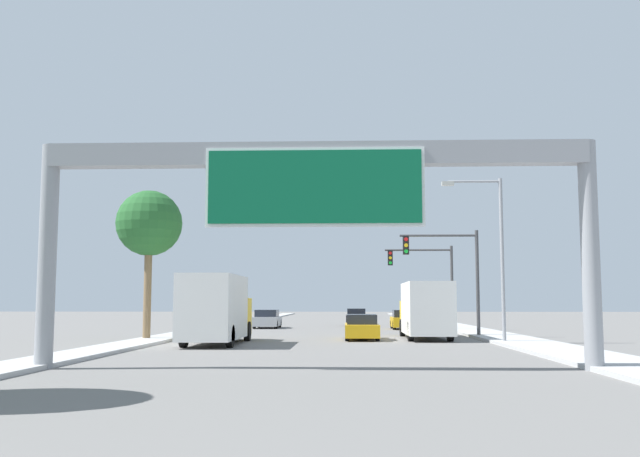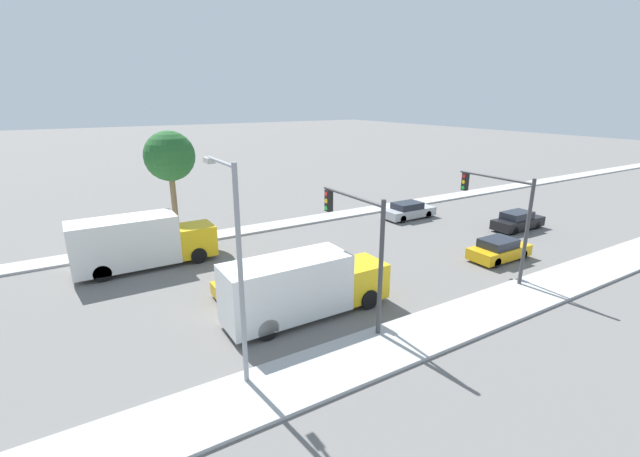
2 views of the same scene
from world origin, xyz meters
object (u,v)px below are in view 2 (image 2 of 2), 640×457
(car_near_center, at_px, (499,250))
(street_lamp_right, at_px, (235,256))
(car_near_right, at_px, (256,282))
(palm_tree_background, at_px, (170,157))
(car_mid_center, at_px, (409,211))
(traffic_light_near_intersection, at_px, (361,237))
(car_far_right, at_px, (518,221))
(traffic_light_mid_block, at_px, (503,208))
(truck_box_secondary, at_px, (302,286))
(truck_box_primary, at_px, (139,242))

(car_near_center, distance_m, street_lamp_right, 19.38)
(car_near_right, bearing_deg, palm_tree_background, -172.80)
(car_near_right, xyz_separation_m, palm_tree_background, (-11.25, -1.42, 5.46))
(car_mid_center, relative_size, street_lamp_right, 0.58)
(car_near_center, bearing_deg, car_mid_center, 169.93)
(palm_tree_background, bearing_deg, traffic_light_near_intersection, 14.47)
(car_far_right, relative_size, traffic_light_near_intersection, 0.75)
(traffic_light_near_intersection, height_order, palm_tree_background, palm_tree_background)
(car_near_center, distance_m, traffic_light_mid_block, 4.57)
(car_far_right, bearing_deg, traffic_light_mid_block, -61.31)
(car_near_right, height_order, traffic_light_near_intersection, traffic_light_near_intersection)
(car_far_right, xyz_separation_m, palm_tree_background, (-11.25, -23.72, 5.41))
(palm_tree_background, bearing_deg, car_near_right, 7.20)
(traffic_light_near_intersection, bearing_deg, truck_box_secondary, -131.95)
(traffic_light_near_intersection, relative_size, traffic_light_mid_block, 1.02)
(truck_box_secondary, xyz_separation_m, street_lamp_right, (2.94, -4.18, 3.32))
(traffic_light_mid_block, bearing_deg, car_near_right, -111.92)
(car_near_right, relative_size, traffic_light_near_intersection, 0.75)
(car_mid_center, bearing_deg, truck_box_primary, -90.00)
(car_near_right, distance_m, palm_tree_background, 12.59)
(car_near_center, bearing_deg, truck_box_primary, -117.74)
(truck_box_secondary, bearing_deg, traffic_light_near_intersection, 48.05)
(truck_box_secondary, distance_m, palm_tree_background, 15.60)
(car_near_center, relative_size, car_far_right, 0.92)
(traffic_light_mid_block, height_order, street_lamp_right, street_lamp_right)
(truck_box_primary, relative_size, traffic_light_mid_block, 1.37)
(car_near_center, distance_m, palm_tree_background, 22.99)
(car_mid_center, height_order, traffic_light_mid_block, traffic_light_mid_block)
(car_mid_center, bearing_deg, car_near_center, -10.07)
(car_mid_center, bearing_deg, traffic_light_near_intersection, -49.41)
(car_near_center, xyz_separation_m, car_near_right, (-3.50, -15.35, -0.03))
(car_mid_center, relative_size, traffic_light_mid_block, 0.78)
(car_near_center, bearing_deg, car_far_right, 116.73)
(truck_box_primary, distance_m, truck_box_secondary, 11.84)
(car_near_center, xyz_separation_m, car_mid_center, (-10.50, 1.86, -0.00))
(truck_box_primary, bearing_deg, truck_box_secondary, 27.48)
(car_near_right, relative_size, palm_tree_background, 0.58)
(car_far_right, height_order, car_mid_center, car_far_right)
(car_far_right, bearing_deg, traffic_light_near_intersection, -74.74)
(palm_tree_background, relative_size, street_lamp_right, 0.97)
(truck_box_primary, height_order, truck_box_secondary, truck_box_primary)
(car_near_right, xyz_separation_m, street_lamp_right, (6.44, -3.34, 4.24))
(truck_box_secondary, distance_m, traffic_light_mid_block, 12.39)
(car_near_right, distance_m, traffic_light_near_intersection, 6.98)
(traffic_light_mid_block, bearing_deg, traffic_light_near_intersection, -89.23)
(car_near_center, distance_m, car_far_right, 7.78)
(car_near_right, distance_m, car_far_right, 22.30)
(car_far_right, distance_m, truck_box_primary, 27.83)
(truck_box_primary, bearing_deg, car_near_center, 62.26)
(car_mid_center, height_order, palm_tree_background, palm_tree_background)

